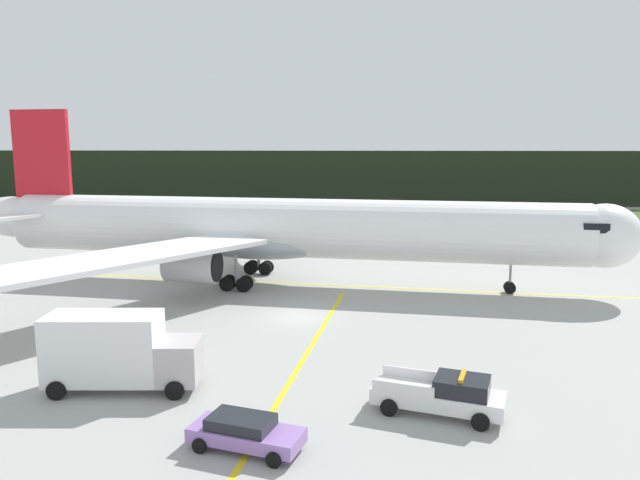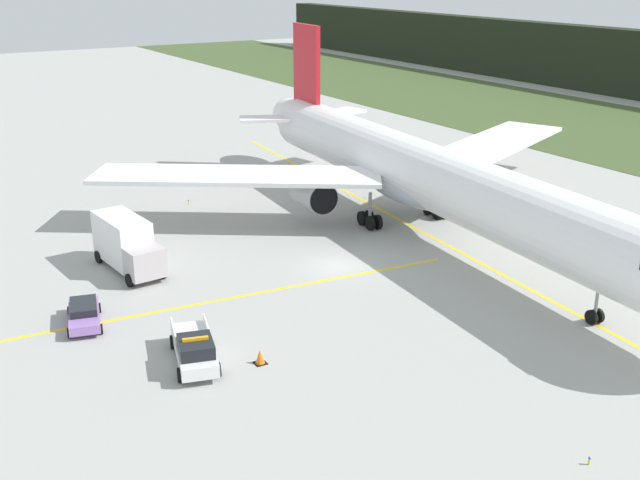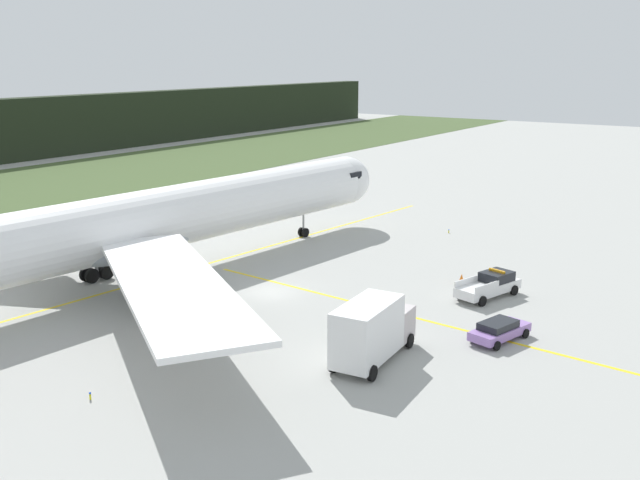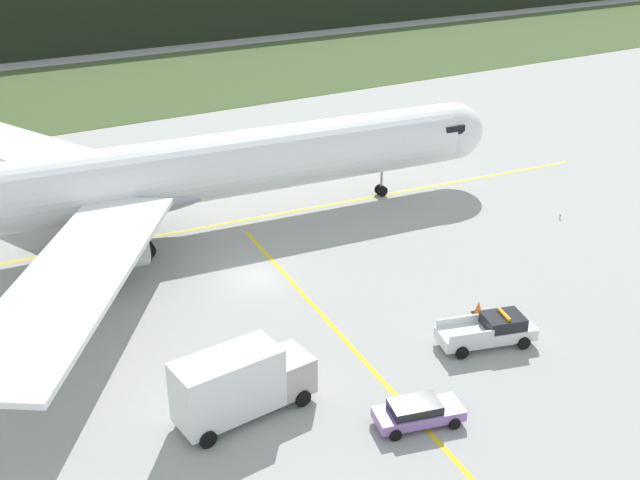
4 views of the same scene
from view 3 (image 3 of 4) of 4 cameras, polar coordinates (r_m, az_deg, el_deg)
ground at (r=56.40m, az=-3.87°, el=-4.01°), size 320.00×320.00×0.00m
taxiway_centerline_main at (r=61.12m, az=-12.48°, el=-2.89°), size 76.62×7.49×0.01m
taxiway_centerline_spur at (r=51.52m, az=6.82°, el=-5.84°), size 3.72×36.47×0.01m
airliner at (r=59.44m, az=-13.38°, el=1.23°), size 57.39×48.34×14.78m
ops_pickup_truck at (r=56.32m, az=12.98°, el=-3.41°), size 5.99×3.39×1.94m
catering_truck at (r=43.37m, az=4.04°, el=-6.91°), size 7.41×3.23×3.88m
staff_car at (r=48.06m, az=13.67°, el=-6.75°), size 4.72×2.83×1.30m
apron_cone at (r=59.11m, az=10.87°, el=-2.98°), size 0.66×0.66×0.82m
taxiway_edge_light_east at (r=75.87m, az=9.92°, el=0.68°), size 0.12×0.12×0.39m
taxiway_edge_light_west at (r=41.07m, az=-17.33°, el=-11.39°), size 0.12×0.12×0.42m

